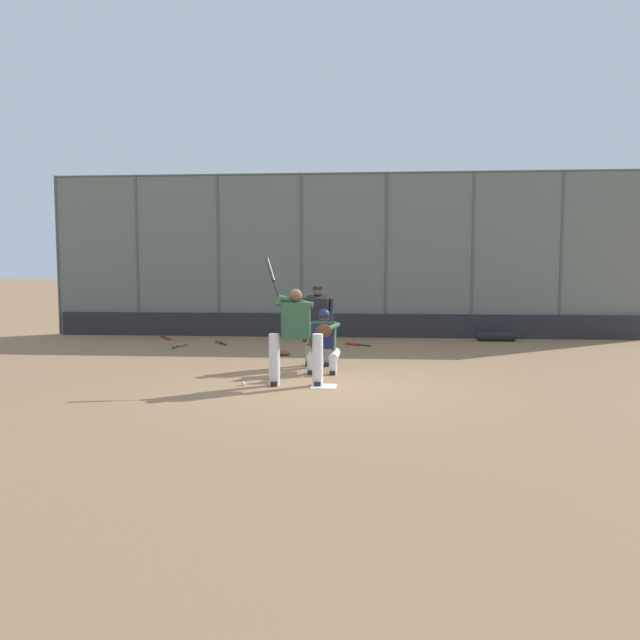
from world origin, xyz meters
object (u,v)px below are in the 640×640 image
(spare_bat_near_backstop, at_px, (182,345))
(baseball_loose, at_px, (243,384))
(fielding_glove_on_dirt, at_px, (283,353))
(umpire_home, at_px, (318,323))
(batter_at_plate, at_px, (295,333))
(spare_bat_by_padding, at_px, (220,342))
(spare_bat_third_base_side, at_px, (167,338))
(spare_bat_first_base_side, at_px, (355,344))
(equipment_bag_dugout_side, at_px, (496,336))
(catcher_behind_plate, at_px, (323,340))

(spare_bat_near_backstop, bearing_deg, baseball_loose, -146.28)
(fielding_glove_on_dirt, bearing_deg, baseball_loose, 87.17)
(umpire_home, distance_m, baseball_loose, 2.60)
(baseball_loose, bearing_deg, batter_at_plate, -173.51)
(spare_bat_near_backstop, height_order, spare_bat_by_padding, same)
(umpire_home, distance_m, spare_bat_third_base_side, 6.30)
(spare_bat_near_backstop, height_order, fielding_glove_on_dirt, fielding_glove_on_dirt)
(spare_bat_by_padding, bearing_deg, spare_bat_third_base_side, 32.65)
(spare_bat_first_base_side, bearing_deg, umpire_home, 117.32)
(umpire_home, height_order, fielding_glove_on_dirt, umpire_home)
(spare_bat_first_base_side, xyz_separation_m, equipment_bag_dugout_side, (-3.80, -1.22, 0.10))
(spare_bat_by_padding, bearing_deg, baseball_loose, 166.00)
(batter_at_plate, bearing_deg, umpire_home, -98.84)
(catcher_behind_plate, relative_size, baseball_loose, 16.54)
(batter_at_plate, bearing_deg, spare_bat_by_padding, -66.97)
(spare_bat_first_base_side, xyz_separation_m, fielding_glove_on_dirt, (1.60, 1.95, 0.03))
(batter_at_plate, height_order, equipment_bag_dugout_side, batter_at_plate)
(umpire_home, relative_size, fielding_glove_on_dirt, 4.93)
(batter_at_plate, relative_size, umpire_home, 1.33)
(batter_at_plate, distance_m, spare_bat_first_base_side, 5.56)
(spare_bat_first_base_side, bearing_deg, spare_bat_third_base_side, 28.83)
(spare_bat_third_base_side, bearing_deg, batter_at_plate, 0.19)
(equipment_bag_dugout_side, bearing_deg, spare_bat_third_base_side, 2.00)
(batter_at_plate, xyz_separation_m, equipment_bag_dugout_side, (-4.68, -6.64, -0.77))
(spare_bat_third_base_side, distance_m, equipment_bag_dugout_side, 9.07)
(umpire_home, xyz_separation_m, fielding_glove_on_dirt, (0.93, -1.38, -0.82))
(catcher_behind_plate, distance_m, fielding_glove_on_dirt, 2.48)
(spare_bat_third_base_side, bearing_deg, fielding_glove_on_dirt, 17.56)
(equipment_bag_dugout_side, bearing_deg, baseball_loose, 50.39)
(catcher_behind_plate, distance_m, equipment_bag_dugout_side, 6.86)
(umpire_home, height_order, baseball_loose, umpire_home)
(umpire_home, bearing_deg, equipment_bag_dugout_side, -128.49)
(baseball_loose, bearing_deg, spare_bat_by_padding, -72.37)
(spare_bat_near_backstop, bearing_deg, equipment_bag_dugout_side, -71.81)
(catcher_behind_plate, height_order, umpire_home, umpire_home)
(batter_at_plate, xyz_separation_m, spare_bat_third_base_side, (4.38, -6.32, -0.87))
(catcher_behind_plate, height_order, spare_bat_near_backstop, catcher_behind_plate)
(spare_bat_third_base_side, height_order, fielding_glove_on_dirt, fielding_glove_on_dirt)
(spare_bat_near_backstop, relative_size, spare_bat_first_base_side, 1.34)
(catcher_behind_plate, xyz_separation_m, spare_bat_near_backstop, (3.88, -3.55, -0.60))
(catcher_behind_plate, bearing_deg, equipment_bag_dugout_side, -125.86)
(spare_bat_near_backstop, distance_m, spare_bat_first_base_side, 4.42)
(fielding_glove_on_dirt, xyz_separation_m, baseball_loose, (0.18, 3.57, -0.02))
(spare_bat_third_base_side, bearing_deg, spare_bat_first_base_side, 45.73)
(spare_bat_first_base_side, relative_size, baseball_loose, 8.94)
(batter_at_plate, distance_m, equipment_bag_dugout_side, 8.16)
(spare_bat_third_base_side, distance_m, baseball_loose, 7.31)
(catcher_behind_plate, height_order, spare_bat_first_base_side, catcher_behind_plate)
(catcher_behind_plate, height_order, equipment_bag_dugout_side, catcher_behind_plate)
(batter_at_plate, relative_size, fielding_glove_on_dirt, 6.56)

